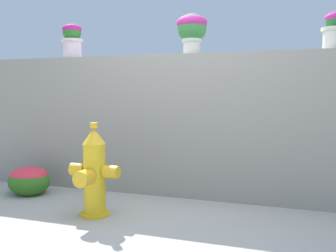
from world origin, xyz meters
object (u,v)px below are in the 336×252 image
object	(u,v)px
potted_plant_1	(72,39)
flower_bush_left	(29,179)
potted_plant_2	(192,29)
potted_plant_3	(336,29)
fire_hydrant	(94,174)

from	to	relation	value
potted_plant_1	flower_bush_left	size ratio (longest dim) A/B	0.90
potted_plant_2	potted_plant_3	distance (m)	1.45
potted_plant_2	flower_bush_left	world-z (taller)	potted_plant_2
potted_plant_2	potted_plant_3	xyz separation A→B (m)	(1.44, 0.04, -0.07)
potted_plant_2	fire_hydrant	world-z (taller)	potted_plant_2
potted_plant_2	fire_hydrant	distance (m)	1.87
fire_hydrant	potted_plant_2	bearing A→B (deg)	56.16
potted_plant_2	potted_plant_1	bearing A→B (deg)	178.36
potted_plant_1	flower_bush_left	distance (m)	1.76
fire_hydrant	potted_plant_3	bearing A→B (deg)	25.98
flower_bush_left	potted_plant_2	bearing A→B (deg)	17.50
potted_plant_3	flower_bush_left	xyz separation A→B (m)	(-3.20, -0.59, -1.60)
potted_plant_1	fire_hydrant	world-z (taller)	potted_plant_1
potted_plant_2	fire_hydrant	bearing A→B (deg)	-123.84
potted_plant_1	potted_plant_2	distance (m)	1.54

